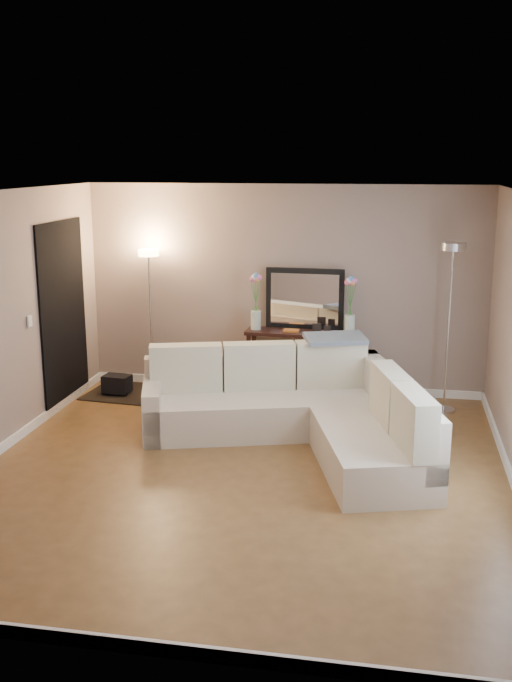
% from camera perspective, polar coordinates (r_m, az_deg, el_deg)
% --- Properties ---
extents(floor, '(5.00, 5.50, 0.01)m').
position_cam_1_polar(floor, '(7.28, -1.15, -9.95)').
color(floor, brown).
rests_on(floor, ground).
extents(ceiling, '(5.00, 5.50, 0.01)m').
position_cam_1_polar(ceiling, '(6.69, -1.26, 11.02)').
color(ceiling, white).
rests_on(ceiling, ground).
extents(wall_back, '(5.00, 0.02, 2.60)m').
position_cam_1_polar(wall_back, '(9.53, 2.12, 3.89)').
color(wall_back, gray).
rests_on(wall_back, ground).
extents(wall_front, '(5.00, 0.02, 2.60)m').
position_cam_1_polar(wall_front, '(4.32, -8.60, -8.35)').
color(wall_front, gray).
rests_on(wall_front, ground).
extents(baseboard_back, '(5.00, 0.03, 0.10)m').
position_cam_1_polar(baseboard_back, '(9.80, 2.04, -3.36)').
color(baseboard_back, white).
rests_on(baseboard_back, ground).
extents(baseboard_front, '(5.00, 0.03, 0.10)m').
position_cam_1_polar(baseboard_front, '(4.94, -7.96, -21.82)').
color(baseboard_front, white).
rests_on(baseboard_front, ground).
extents(doorway, '(0.02, 1.20, 2.20)m').
position_cam_1_polar(doorway, '(9.26, -14.24, 1.93)').
color(doorway, black).
rests_on(doorway, ground).
extents(switch_plate, '(0.02, 0.08, 0.12)m').
position_cam_1_polar(switch_plate, '(8.49, -16.63, 1.44)').
color(switch_plate, white).
rests_on(switch_plate, ground).
extents(sectional_sofa, '(3.23, 2.67, 0.93)m').
position_cam_1_polar(sectional_sofa, '(7.95, 3.53, -5.24)').
color(sectional_sofa, beige).
rests_on(sectional_sofa, floor).
extents(throw_blanket, '(0.75, 0.58, 0.09)m').
position_cam_1_polar(throw_blanket, '(8.47, 5.97, 0.20)').
color(throw_blanket, slate).
rests_on(throw_blanket, sectional_sofa).
extents(console_table, '(1.38, 0.43, 0.84)m').
position_cam_1_polar(console_table, '(9.38, 2.91, -1.45)').
color(console_table, black).
rests_on(console_table, floor).
extents(leaning_mirror, '(0.97, 0.09, 0.76)m').
position_cam_1_polar(leaning_mirror, '(9.37, 3.68, 3.17)').
color(leaning_mirror, black).
rests_on(leaning_mirror, console_table).
extents(table_decor, '(0.58, 0.13, 0.14)m').
position_cam_1_polar(table_decor, '(9.24, 3.41, 0.78)').
color(table_decor, orange).
rests_on(table_decor, console_table).
extents(flower_vase_left, '(0.16, 0.13, 0.72)m').
position_cam_1_polar(flower_vase_left, '(9.33, -0.01, 2.62)').
color(flower_vase_left, silver).
rests_on(flower_vase_left, console_table).
extents(flower_vase_right, '(0.16, 0.13, 0.72)m').
position_cam_1_polar(flower_vase_right, '(9.15, 7.08, 2.30)').
color(flower_vase_right, silver).
rests_on(flower_vase_right, console_table).
extents(floor_lamp_lit, '(0.28, 0.28, 1.79)m').
position_cam_1_polar(floor_lamp_lit, '(9.70, -7.98, 3.72)').
color(floor_lamp_lit, silver).
rests_on(floor_lamp_lit, floor).
extents(floor_lamp_unlit, '(0.29, 0.29, 1.98)m').
position_cam_1_polar(floor_lamp_unlit, '(8.90, 14.42, 3.44)').
color(floor_lamp_unlit, silver).
rests_on(floor_lamp_unlit, floor).
extents(charcoal_rug, '(1.24, 0.98, 0.02)m').
position_cam_1_polar(charcoal_rug, '(9.74, -9.06, -3.89)').
color(charcoal_rug, black).
rests_on(charcoal_rug, floor).
extents(black_bag, '(0.35, 0.26, 0.21)m').
position_cam_1_polar(black_bag, '(9.70, -10.39, -3.16)').
color(black_bag, black).
rests_on(black_bag, charcoal_rug).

